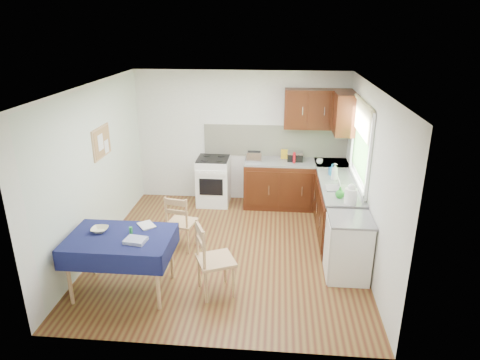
# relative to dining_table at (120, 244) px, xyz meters

# --- Properties ---
(floor) EXTENTS (4.20, 4.20, 0.00)m
(floor) POSITION_rel_dining_table_xyz_m (1.24, 1.15, -0.69)
(floor) COLOR #532716
(floor) RESTS_ON ground
(ceiling) EXTENTS (4.00, 4.20, 0.02)m
(ceiling) POSITION_rel_dining_table_xyz_m (1.24, 1.15, 1.81)
(ceiling) COLOR white
(ceiling) RESTS_ON wall_back
(wall_back) EXTENTS (4.00, 0.02, 2.50)m
(wall_back) POSITION_rel_dining_table_xyz_m (1.24, 3.25, 0.56)
(wall_back) COLOR silver
(wall_back) RESTS_ON ground
(wall_front) EXTENTS (4.00, 0.02, 2.50)m
(wall_front) POSITION_rel_dining_table_xyz_m (1.24, -0.95, 0.56)
(wall_front) COLOR silver
(wall_front) RESTS_ON ground
(wall_left) EXTENTS (0.02, 4.20, 2.50)m
(wall_left) POSITION_rel_dining_table_xyz_m (-0.76, 1.15, 0.56)
(wall_left) COLOR silver
(wall_left) RESTS_ON ground
(wall_right) EXTENTS (0.02, 4.20, 2.50)m
(wall_right) POSITION_rel_dining_table_xyz_m (3.24, 1.15, 0.56)
(wall_right) COLOR silver
(wall_right) RESTS_ON ground
(base_cabinets) EXTENTS (1.90, 2.30, 0.86)m
(base_cabinets) POSITION_rel_dining_table_xyz_m (2.60, 2.41, -0.26)
(base_cabinets) COLOR #361909
(base_cabinets) RESTS_ON ground
(worktop_back) EXTENTS (1.90, 0.60, 0.04)m
(worktop_back) POSITION_rel_dining_table_xyz_m (2.29, 2.95, 0.19)
(worktop_back) COLOR slate
(worktop_back) RESTS_ON base_cabinets
(worktop_right) EXTENTS (0.60, 1.70, 0.04)m
(worktop_right) POSITION_rel_dining_table_xyz_m (2.94, 1.80, 0.19)
(worktop_right) COLOR slate
(worktop_right) RESTS_ON base_cabinets
(worktop_corner) EXTENTS (0.60, 0.60, 0.04)m
(worktop_corner) POSITION_rel_dining_table_xyz_m (2.94, 2.95, 0.19)
(worktop_corner) COLOR slate
(worktop_corner) RESTS_ON base_cabinets
(splashback) EXTENTS (2.70, 0.02, 0.60)m
(splashback) POSITION_rel_dining_table_xyz_m (1.89, 3.24, 0.51)
(splashback) COLOR silver
(splashback) RESTS_ON wall_back
(upper_cabinets) EXTENTS (1.20, 0.85, 0.70)m
(upper_cabinets) POSITION_rel_dining_table_xyz_m (2.77, 2.95, 1.16)
(upper_cabinets) COLOR #361909
(upper_cabinets) RESTS_ON wall_back
(stove) EXTENTS (0.60, 0.61, 0.92)m
(stove) POSITION_rel_dining_table_xyz_m (0.74, 2.95, -0.23)
(stove) COLOR white
(stove) RESTS_ON ground
(window) EXTENTS (0.04, 1.48, 1.26)m
(window) POSITION_rel_dining_table_xyz_m (3.21, 1.85, 0.96)
(window) COLOR #284F20
(window) RESTS_ON wall_right
(fridge) EXTENTS (0.58, 0.60, 0.89)m
(fridge) POSITION_rel_dining_table_xyz_m (2.94, 0.60, -0.25)
(fridge) COLOR white
(fridge) RESTS_ON ground
(corkboard) EXTENTS (0.04, 0.62, 0.47)m
(corkboard) POSITION_rel_dining_table_xyz_m (-0.73, 1.45, 0.91)
(corkboard) COLOR tan
(corkboard) RESTS_ON wall_left
(dining_table) EXTENTS (1.31, 0.89, 0.79)m
(dining_table) POSITION_rel_dining_table_xyz_m (0.00, 0.00, 0.00)
(dining_table) COLOR #101741
(dining_table) RESTS_ON ground
(chair_far) EXTENTS (0.47, 0.47, 0.90)m
(chair_far) POSITION_rel_dining_table_xyz_m (0.50, 1.14, -0.21)
(chair_far) COLOR tan
(chair_far) RESTS_ON ground
(chair_near) EXTENTS (0.58, 0.58, 1.00)m
(chair_near) POSITION_rel_dining_table_xyz_m (1.16, 0.04, -0.16)
(chair_near) COLOR tan
(chair_near) RESTS_ON ground
(toaster) EXTENTS (0.27, 0.17, 0.21)m
(toaster) POSITION_rel_dining_table_xyz_m (1.52, 2.85, 0.31)
(toaster) COLOR silver
(toaster) RESTS_ON worktop_back
(sandwich_press) EXTENTS (0.28, 0.24, 0.16)m
(sandwich_press) POSITION_rel_dining_table_xyz_m (2.27, 3.00, 0.29)
(sandwich_press) COLOR black
(sandwich_press) RESTS_ON worktop_back
(sauce_bottle) EXTENTS (0.05, 0.05, 0.21)m
(sauce_bottle) POSITION_rel_dining_table_xyz_m (2.25, 2.83, 0.31)
(sauce_bottle) COLOR #AE0D18
(sauce_bottle) RESTS_ON worktop_back
(yellow_packet) EXTENTS (0.15, 0.13, 0.16)m
(yellow_packet) POSITION_rel_dining_table_xyz_m (2.07, 3.10, 0.29)
(yellow_packet) COLOR yellow
(yellow_packet) RESTS_ON worktop_back
(dish_rack) EXTENTS (0.39, 0.30, 0.18)m
(dish_rack) POSITION_rel_dining_table_xyz_m (2.90, 1.61, 0.23)
(dish_rack) COLOR gray
(dish_rack) RESTS_ON worktop_right
(kettle) EXTENTS (0.18, 0.18, 0.30)m
(kettle) POSITION_rel_dining_table_xyz_m (2.99, 1.07, 0.34)
(kettle) COLOR white
(kettle) RESTS_ON worktop_right
(cup) EXTENTS (0.13, 0.13, 0.09)m
(cup) POSITION_rel_dining_table_xyz_m (2.71, 2.83, 0.26)
(cup) COLOR silver
(cup) RESTS_ON worktop_back
(soap_bottle_a) EXTENTS (0.15, 0.15, 0.28)m
(soap_bottle_a) POSITION_rel_dining_table_xyz_m (2.88, 2.02, 0.35)
(soap_bottle_a) COLOR white
(soap_bottle_a) RESTS_ON worktop_right
(soap_bottle_b) EXTENTS (0.10, 0.10, 0.19)m
(soap_bottle_b) POSITION_rel_dining_table_xyz_m (2.86, 2.25, 0.30)
(soap_bottle_b) COLOR #1D66AD
(soap_bottle_b) RESTS_ON worktop_right
(soap_bottle_c) EXTENTS (0.15, 0.15, 0.17)m
(soap_bottle_c) POSITION_rel_dining_table_xyz_m (2.87, 1.25, 0.30)
(soap_bottle_c) COLOR #278F28
(soap_bottle_c) RESTS_ON worktop_right
(plate_bowl) EXTENTS (0.22, 0.22, 0.05)m
(plate_bowl) POSITION_rel_dining_table_xyz_m (-0.30, 0.10, 0.13)
(plate_bowl) COLOR beige
(plate_bowl) RESTS_ON dining_table
(book) EXTENTS (0.30, 0.31, 0.02)m
(book) POSITION_rel_dining_table_xyz_m (0.18, 0.25, 0.11)
(book) COLOR white
(book) RESTS_ON dining_table
(spice_jar) EXTENTS (0.04, 0.04, 0.09)m
(spice_jar) POSITION_rel_dining_table_xyz_m (0.12, 0.09, 0.15)
(spice_jar) COLOR #248437
(spice_jar) RESTS_ON dining_table
(tea_towel) EXTENTS (0.28, 0.23, 0.05)m
(tea_towel) POSITION_rel_dining_table_xyz_m (0.25, -0.13, 0.13)
(tea_towel) COLOR navy
(tea_towel) RESTS_ON dining_table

